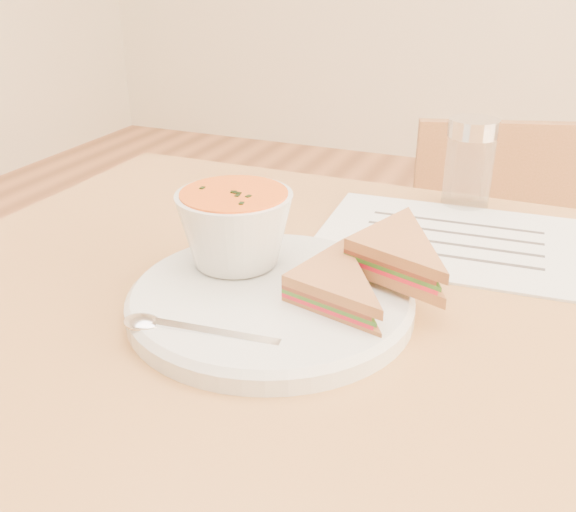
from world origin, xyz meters
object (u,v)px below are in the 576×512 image
at_px(plate, 271,301).
at_px(soup_bowl, 235,232).
at_px(condiment_shaker, 469,163).
at_px(chair_far, 509,366).

relative_size(plate, soup_bowl, 2.34).
bearing_deg(condiment_shaker, soup_bowl, -119.80).
bearing_deg(condiment_shaker, chair_far, 60.81).
bearing_deg(soup_bowl, condiment_shaker, 60.20).
bearing_deg(condiment_shaker, plate, -109.58).
distance_m(plate, soup_bowl, 0.08).
relative_size(chair_far, condiment_shaker, 6.71).
relative_size(chair_far, soup_bowl, 6.74).
distance_m(soup_bowl, condiment_shaker, 0.37).
bearing_deg(chair_far, soup_bowl, 42.73).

